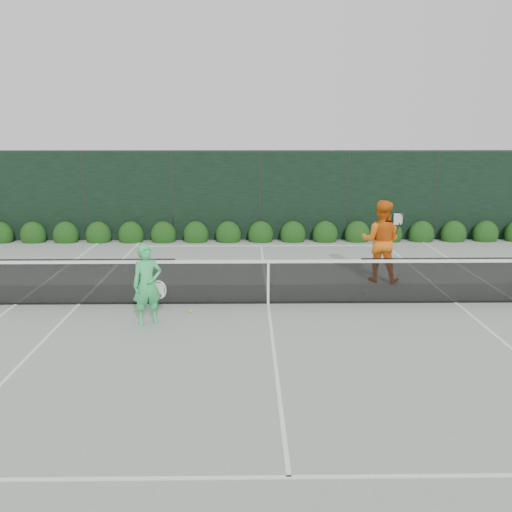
{
  "coord_description": "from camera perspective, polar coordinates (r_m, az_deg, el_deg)",
  "views": [
    {
      "loc": [
        -0.44,
        -11.92,
        3.68
      ],
      "look_at": [
        -0.26,
        0.3,
        1.0
      ],
      "focal_mm": 40.0,
      "sensor_mm": 36.0,
      "label": 1
    }
  ],
  "objects": [
    {
      "name": "court_lines",
      "position": [
        12.48,
        1.22,
        -4.75
      ],
      "size": [
        11.03,
        23.83,
        0.01
      ],
      "color": "white",
      "rests_on": "ground"
    },
    {
      "name": "hedge_row",
      "position": [
        19.38,
        0.47,
        2.13
      ],
      "size": [
        31.66,
        0.65,
        0.94
      ],
      "color": "#11340E",
      "rests_on": "ground"
    },
    {
      "name": "tennis_net",
      "position": [
        12.34,
        1.12,
        -2.42
      ],
      "size": [
        12.9,
        0.1,
        1.07
      ],
      "color": "black",
      "rests_on": "ground"
    },
    {
      "name": "player_man",
      "position": [
        14.46,
        12.39,
        1.47
      ],
      "size": [
        1.19,
        1.05,
        2.03
      ],
      "rotation": [
        0.0,
        0.0,
        2.81
      ],
      "color": "orange",
      "rests_on": "ground"
    },
    {
      "name": "tennis_balls",
      "position": [
        12.83,
        -2.39,
        -4.15
      ],
      "size": [
        5.31,
        1.73,
        0.07
      ],
      "color": "#C6DA30",
      "rests_on": "ground"
    },
    {
      "name": "ground",
      "position": [
        12.48,
        1.22,
        -4.78
      ],
      "size": [
        80.0,
        80.0,
        0.0
      ],
      "primitive_type": "plane",
      "color": "gray",
      "rests_on": "ground"
    },
    {
      "name": "player_woman",
      "position": [
        11.22,
        -10.81,
        -2.82
      ],
      "size": [
        0.69,
        0.57,
        1.57
      ],
      "rotation": [
        0.0,
        0.0,
        0.4
      ],
      "color": "#3CCF6C",
      "rests_on": "ground"
    },
    {
      "name": "windscreen_fence",
      "position": [
        9.47,
        1.84,
        -0.86
      ],
      "size": [
        32.0,
        21.07,
        3.06
      ],
      "color": "black",
      "rests_on": "ground"
    }
  ]
}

